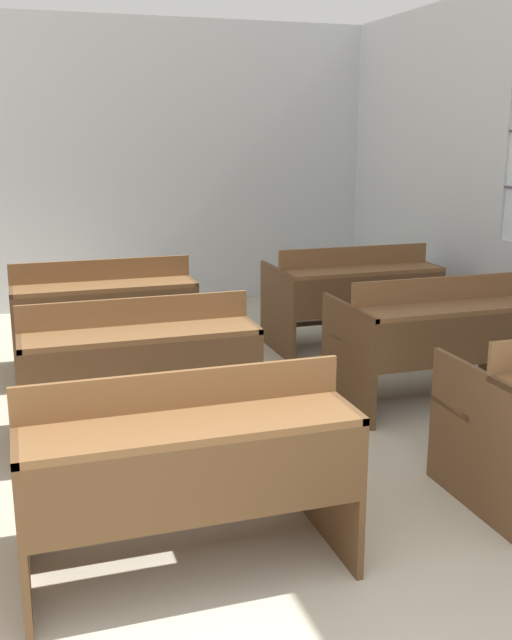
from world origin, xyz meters
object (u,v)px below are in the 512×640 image
object	(u,v)px
bench_front_center	(183,459)
bench_third_right	(352,292)
bench_second_center	(137,362)
bench_third_center	(103,310)
wastepaper_bin	(382,301)
bench_second_right	(440,334)

from	to	relation	value
bench_front_center	bench_third_right	xyz separation A→B (m)	(1.98, 2.68, 0.00)
bench_second_center	bench_third_center	world-z (taller)	same
bench_front_center	bench_second_center	world-z (taller)	same
bench_second_center	wastepaper_bin	size ratio (longest dim) A/B	3.68
bench_third_right	wastepaper_bin	distance (m)	1.07
bench_front_center	bench_second_right	xyz separation A→B (m)	(1.98, 1.35, 0.00)
bench_second_center	wastepaper_bin	distance (m)	3.38
bench_second_right	bench_third_right	xyz separation A→B (m)	(0.00, 1.33, 0.00)
bench_front_center	bench_third_center	xyz separation A→B (m)	(0.00, 2.67, 0.00)
bench_third_right	wastepaper_bin	size ratio (longest dim) A/B	3.68
bench_second_center	bench_second_right	distance (m)	1.95
bench_second_right	bench_third_center	bearing A→B (deg)	146.18
wastepaper_bin	bench_second_right	bearing A→B (deg)	-108.09
bench_front_center	bench_third_right	size ratio (longest dim) A/B	1.00
bench_third_center	bench_third_right	world-z (taller)	same
wastepaper_bin	bench_front_center	bearing A→B (deg)	-127.70
bench_third_center	wastepaper_bin	distance (m)	2.79
bench_third_right	wastepaper_bin	xyz separation A→B (m)	(0.68, 0.77, -0.28)
bench_front_center	wastepaper_bin	world-z (taller)	bench_front_center
bench_third_center	wastepaper_bin	size ratio (longest dim) A/B	3.68
bench_second_center	wastepaper_bin	bearing A→B (deg)	38.72
bench_second_center	bench_third_center	bearing A→B (deg)	91.32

